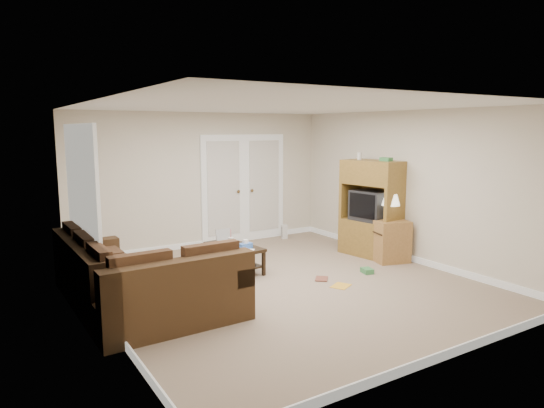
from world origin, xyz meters
TOP-DOWN VIEW (x-y plane):
  - floor at (0.00, 0.00)m, footprint 5.50×5.50m
  - ceiling at (0.00, 0.00)m, footprint 5.00×5.50m
  - wall_left at (-2.50, 0.00)m, footprint 0.02×5.50m
  - wall_right at (2.50, 0.00)m, footprint 0.02×5.50m
  - wall_back at (0.00, 2.75)m, footprint 5.00×0.02m
  - wall_front at (0.00, -2.75)m, footprint 5.00×0.02m
  - baseboards at (0.00, 0.00)m, footprint 5.00×5.50m
  - french_doors at (0.85, 2.71)m, footprint 1.80×0.05m
  - window_left at (-2.46, 1.00)m, footprint 0.05×1.92m
  - sectional_sofa at (-2.12, 0.12)m, footprint 1.82×2.66m
  - coffee_table at (-0.29, 0.97)m, footprint 0.62×1.06m
  - tv_armoire at (2.20, 0.56)m, footprint 0.72×1.11m
  - side_cabinet at (2.20, 0.12)m, footprint 0.66×0.66m
  - space_heater at (1.62, 2.45)m, footprint 0.13×0.12m
  - floor_magazine at (0.64, -0.50)m, footprint 0.35×0.33m
  - floor_greenbox at (1.39, -0.22)m, footprint 0.18×0.22m
  - floor_book at (0.53, -0.05)m, footprint 0.30×0.30m

SIDE VIEW (x-z plane):
  - floor at x=0.00m, z-range 0.00..0.00m
  - floor_magazine at x=0.64m, z-range 0.00..0.01m
  - floor_book at x=0.53m, z-range 0.00..0.02m
  - floor_greenbox at x=1.39m, z-range 0.00..0.08m
  - baseboards at x=0.00m, z-range 0.00..0.10m
  - space_heater at x=1.62m, z-range 0.00..0.28m
  - coffee_table at x=-0.29m, z-range -0.12..0.57m
  - sectional_sofa at x=-2.12m, z-range -0.09..0.73m
  - side_cabinet at x=2.20m, z-range -0.16..0.98m
  - tv_armoire at x=2.20m, z-range -0.05..1.74m
  - french_doors at x=0.85m, z-range -0.03..2.10m
  - wall_left at x=-2.50m, z-range 0.00..2.50m
  - wall_right at x=2.50m, z-range 0.00..2.50m
  - wall_back at x=0.00m, z-range 0.00..2.50m
  - wall_front at x=0.00m, z-range 0.00..2.50m
  - window_left at x=-2.46m, z-range 0.84..2.26m
  - ceiling at x=0.00m, z-range 2.49..2.51m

